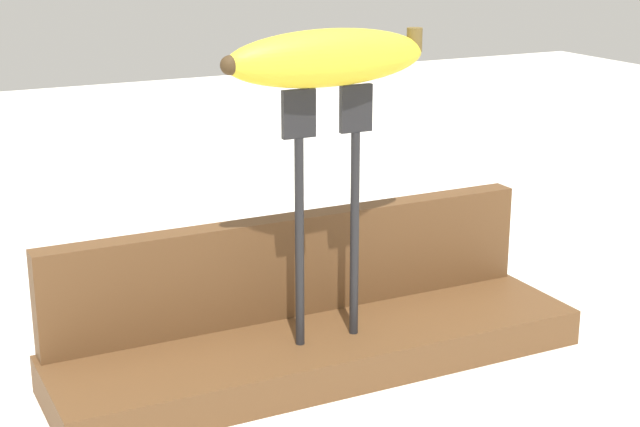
# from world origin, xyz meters

# --- Properties ---
(ground_plane) EXTENTS (3.00, 3.00, 0.00)m
(ground_plane) POSITION_xyz_m (0.00, 0.00, 0.00)
(ground_plane) COLOR white
(wooden_board) EXTENTS (0.44, 0.12, 0.03)m
(wooden_board) POSITION_xyz_m (0.00, 0.00, 0.02)
(wooden_board) COLOR brown
(wooden_board) RESTS_ON ground
(board_backstop) EXTENTS (0.43, 0.02, 0.09)m
(board_backstop) POSITION_xyz_m (0.00, 0.05, 0.07)
(board_backstop) COLOR brown
(board_backstop) RESTS_ON wooden_board
(fork_stand_center) EXTENTS (0.07, 0.01, 0.20)m
(fork_stand_center) POSITION_xyz_m (0.00, -0.01, 0.15)
(fork_stand_center) COLOR black
(fork_stand_center) RESTS_ON wooden_board
(banana_raised_center) EXTENTS (0.17, 0.05, 0.04)m
(banana_raised_center) POSITION_xyz_m (-0.00, -0.01, 0.25)
(banana_raised_center) COLOR yellow
(banana_raised_center) RESTS_ON fork_stand_center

